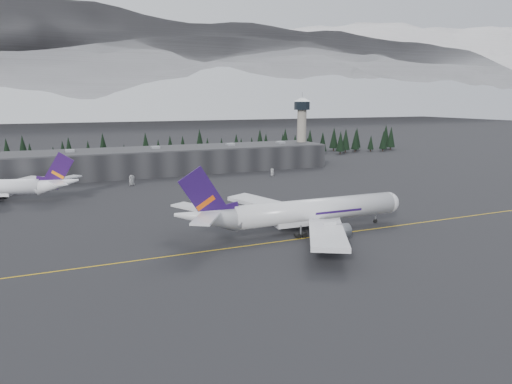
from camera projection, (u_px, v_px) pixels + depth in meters
name	position (u px, v px, depth m)	size (l,w,h in m)	color
ground	(285.00, 238.00, 122.84)	(1400.00, 1400.00, 0.00)	black
taxiline	(289.00, 240.00, 121.03)	(400.00, 0.40, 0.02)	gold
terminal	(176.00, 160.00, 234.19)	(160.00, 30.00, 12.60)	black
control_tower	(302.00, 123.00, 262.44)	(10.00, 10.00, 37.70)	gray
treeline	(161.00, 150.00, 267.28)	(360.00, 20.00, 15.00)	black
mountain_ridge	(84.00, 116.00, 1023.66)	(4400.00, 900.00, 420.00)	white
jet_main	(298.00, 212.00, 127.28)	(69.36, 64.02, 20.39)	silver
gse_vehicle_a	(132.00, 184.00, 197.89)	(2.16, 4.68, 1.30)	silver
gse_vehicle_b	(272.00, 175.00, 223.11)	(1.51, 3.75, 1.28)	silver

